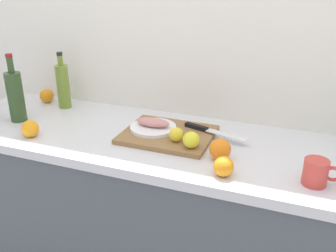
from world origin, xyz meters
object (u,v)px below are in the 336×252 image
olive_oil_bottle (63,85)px  coffee_mug_0 (316,172)px  fish_fillet (153,122)px  white_plate (153,128)px  chef_knife (207,130)px  lemon_0 (176,134)px  wine_bottle (15,95)px  orange_0 (220,149)px  cutting_board (168,135)px

olive_oil_bottle → coffee_mug_0: bearing=-15.2°
fish_fillet → olive_oil_bottle: 0.58m
white_plate → chef_knife: chef_knife is taller
lemon_0 → coffee_mug_0: coffee_mug_0 is taller
wine_bottle → orange_0: wine_bottle is taller
wine_bottle → orange_0: size_ratio=3.86×
coffee_mug_0 → olive_oil_bottle: bearing=164.8°
cutting_board → coffee_mug_0: 0.62m
cutting_board → white_plate: bearing=173.2°
fish_fillet → coffee_mug_0: size_ratio=1.24×
white_plate → chef_knife: (0.23, 0.06, 0.00)m
wine_bottle → coffee_mug_0: wine_bottle is taller
chef_knife → cutting_board: bearing=-141.7°
white_plate → olive_oil_bottle: bearing=165.5°
cutting_board → fish_fillet: bearing=173.2°
white_plate → olive_oil_bottle: (-0.56, 0.14, 0.09)m
chef_knife → orange_0: size_ratio=3.48×
lemon_0 → orange_0: bearing=-14.7°
olive_oil_bottle → orange_0: olive_oil_bottle is taller
orange_0 → fish_fillet: bearing=158.7°
cutting_board → lemon_0: lemon_0 is taller
lemon_0 → coffee_mug_0: 0.55m
fish_fillet → olive_oil_bottle: olive_oil_bottle is taller
coffee_mug_0 → cutting_board: bearing=163.2°
cutting_board → lemon_0: size_ratio=6.44×
olive_oil_bottle → lemon_0: bearing=-17.7°
fish_fillet → lemon_0: bearing=-29.7°
fish_fillet → coffee_mug_0: (0.67, -0.19, -0.01)m
white_plate → wine_bottle: (-0.66, -0.09, 0.10)m
olive_oil_bottle → cutting_board: bearing=-13.6°
white_plate → chef_knife: 0.23m
wine_bottle → fish_fillet: bearing=7.5°
cutting_board → fish_fillet: (-0.07, 0.01, 0.04)m
white_plate → cutting_board: bearing=-6.8°
chef_knife → wine_bottle: bearing=-155.8°
fish_fillet → cutting_board: bearing=-6.8°
cutting_board → fish_fillet: 0.09m
cutting_board → white_plate: white_plate is taller
cutting_board → orange_0: bearing=-25.0°
white_plate → lemon_0: size_ratio=3.44×
chef_knife → lemon_0: bearing=-109.5°
chef_knife → olive_oil_bottle: size_ratio=1.00×
white_plate → orange_0: orange_0 is taller
olive_oil_bottle → chef_knife: bearing=-6.2°
chef_knife → orange_0: bearing=-46.5°
cutting_board → chef_knife: (0.15, 0.07, 0.02)m
chef_knife → lemon_0: (-0.09, -0.14, 0.02)m
lemon_0 → wine_bottle: (-0.79, -0.01, 0.08)m
wine_bottle → white_plate: bearing=7.5°
lemon_0 → orange_0: size_ratio=0.71×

